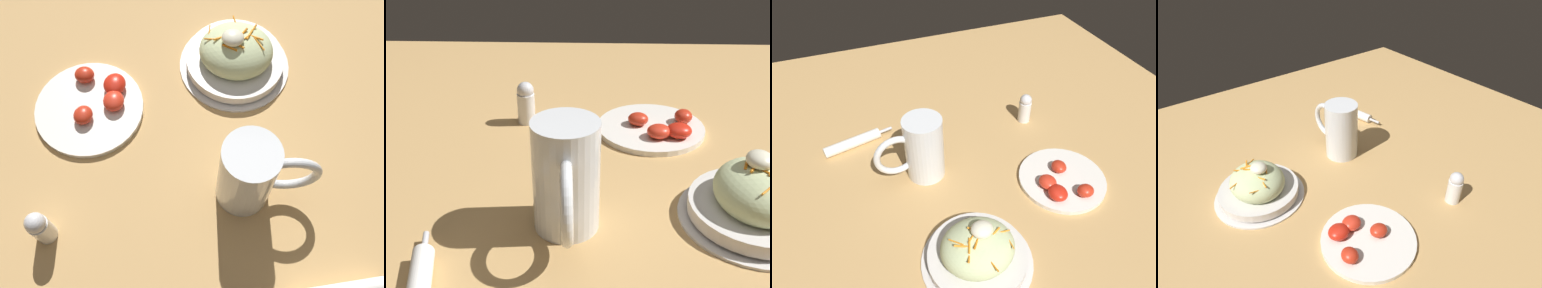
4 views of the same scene
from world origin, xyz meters
The scene contains 6 objects.
ground_plane centered at (0.00, 0.00, 0.00)m, with size 1.43×1.43×0.00m, color tan.
salad_plate centered at (-0.10, -0.25, 0.03)m, with size 0.21×0.21×0.10m.
beer_mug centered at (-0.12, 0.01, 0.07)m, with size 0.16×0.09×0.16m.
napkin_roll centered at (-0.27, 0.17, 0.01)m, with size 0.18×0.06×0.03m.
tomato_plate centered at (0.16, -0.14, 0.01)m, with size 0.20×0.20×0.04m.
salt_shaker centered at (0.19, 0.11, 0.04)m, with size 0.03×0.03×0.08m.
Camera 4 is at (0.50, -0.44, 0.57)m, focal length 31.42 mm.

